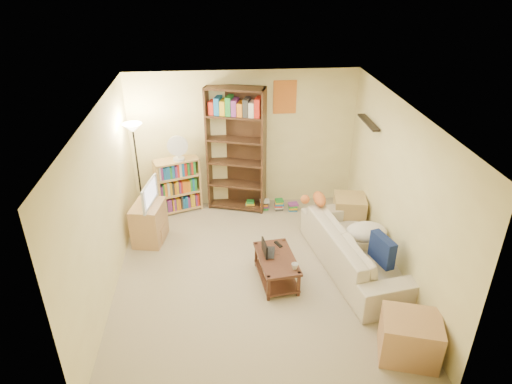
% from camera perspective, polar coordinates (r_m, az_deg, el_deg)
% --- Properties ---
extents(room, '(4.50, 4.54, 2.52)m').
position_cam_1_polar(room, '(6.00, -0.12, 2.09)').
color(room, tan).
rests_on(room, ground).
extents(sofa, '(2.60, 1.68, 0.67)m').
position_cam_1_polar(sofa, '(6.95, 12.42, -6.99)').
color(sofa, beige).
rests_on(sofa, ground).
extents(navy_pillow, '(0.25, 0.46, 0.40)m').
position_cam_1_polar(navy_pillow, '(6.48, 15.51, -6.95)').
color(navy_pillow, '#121F50').
rests_on(navy_pillow, sofa).
extents(cream_blanket, '(0.62, 0.44, 0.26)m').
position_cam_1_polar(cream_blanket, '(6.94, 13.64, -4.87)').
color(cream_blanket, beige).
rests_on(cream_blanket, sofa).
extents(tabby_cat, '(0.53, 0.26, 0.18)m').
position_cam_1_polar(tabby_cat, '(7.29, 7.62, -0.86)').
color(tabby_cat, '#CE642B').
rests_on(tabby_cat, sofa).
extents(coffee_table, '(0.61, 0.96, 0.40)m').
position_cam_1_polar(coffee_table, '(6.61, 2.58, -9.19)').
color(coffee_table, '#492A1C').
rests_on(coffee_table, ground).
extents(laptop, '(0.37, 0.30, 0.02)m').
position_cam_1_polar(laptop, '(6.58, 2.18, -7.63)').
color(laptop, black).
rests_on(laptop, coffee_table).
extents(laptop_screen, '(0.05, 0.30, 0.20)m').
position_cam_1_polar(laptop_screen, '(6.50, 1.08, -7.00)').
color(laptop_screen, white).
rests_on(laptop_screen, laptop).
extents(mug, '(0.11, 0.11, 0.08)m').
position_cam_1_polar(mug, '(6.30, 4.86, -9.24)').
color(mug, silver).
rests_on(mug, coffee_table).
extents(tv_remote, '(0.11, 0.17, 0.02)m').
position_cam_1_polar(tv_remote, '(6.77, 2.80, -6.53)').
color(tv_remote, black).
rests_on(tv_remote, coffee_table).
extents(tv_stand, '(0.55, 0.70, 0.67)m').
position_cam_1_polar(tv_stand, '(7.62, -13.21, -3.75)').
color(tv_stand, tan).
rests_on(tv_stand, ground).
extents(television, '(0.73, 0.35, 0.40)m').
position_cam_1_polar(television, '(7.37, -13.65, -0.21)').
color(television, black).
rests_on(television, tv_stand).
extents(tall_bookshelf, '(1.07, 0.62, 2.26)m').
position_cam_1_polar(tall_bookshelf, '(8.04, -2.50, 5.57)').
color(tall_bookshelf, '#432D1A').
rests_on(tall_bookshelf, ground).
extents(short_bookshelf, '(0.84, 0.56, 1.01)m').
position_cam_1_polar(short_bookshelf, '(8.35, -9.72, 0.84)').
color(short_bookshelf, tan).
rests_on(short_bookshelf, ground).
extents(desk_fan, '(0.36, 0.20, 0.46)m').
position_cam_1_polar(desk_fan, '(8.00, -9.75, 5.43)').
color(desk_fan, silver).
rests_on(desk_fan, short_bookshelf).
extents(floor_lamp, '(0.31, 0.31, 1.84)m').
position_cam_1_polar(floor_lamp, '(7.64, -14.91, 5.61)').
color(floor_lamp, black).
rests_on(floor_lamp, ground).
extents(side_table, '(0.60, 0.60, 0.59)m').
position_cam_1_polar(side_table, '(7.95, 11.56, -2.50)').
color(side_table, tan).
rests_on(side_table, ground).
extents(end_cabinet, '(0.79, 0.72, 0.55)m').
position_cam_1_polar(end_cabinet, '(5.81, 18.66, -16.86)').
color(end_cabinet, tan).
rests_on(end_cabinet, ground).
extents(book_stacks, '(0.96, 0.32, 0.21)m').
position_cam_1_polar(book_stacks, '(8.43, 2.05, -1.64)').
color(book_stacks, red).
rests_on(book_stacks, ground).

